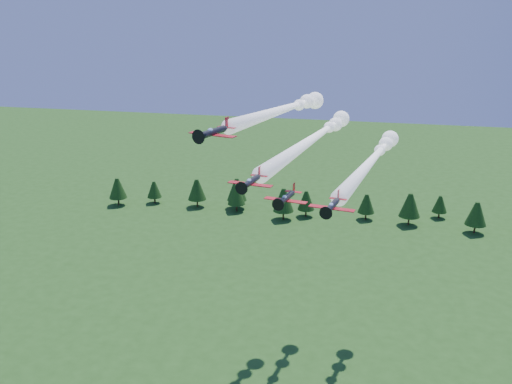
% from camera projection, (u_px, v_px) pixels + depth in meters
% --- Properties ---
extents(plane_lead, '(13.33, 58.70, 3.70)m').
position_uv_depth(plane_lead, '(315.00, 137.00, 110.48)').
color(plane_lead, black).
rests_on(plane_lead, ground).
extents(plane_left, '(16.96, 45.43, 3.70)m').
position_uv_depth(plane_left, '(284.00, 109.00, 112.33)').
color(plane_left, black).
rests_on(plane_left, ground).
extents(plane_right, '(13.09, 53.80, 3.70)m').
position_uv_depth(plane_right, '(373.00, 159.00, 110.58)').
color(plane_right, black).
rests_on(plane_right, ground).
extents(plane_slot, '(7.63, 8.35, 2.66)m').
position_uv_depth(plane_slot, '(286.00, 198.00, 96.53)').
color(plane_slot, black).
rests_on(plane_slot, ground).
extents(treeline, '(169.12, 20.68, 11.92)m').
position_uv_depth(treeline, '(336.00, 200.00, 200.59)').
color(treeline, '#382314').
rests_on(treeline, ground).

